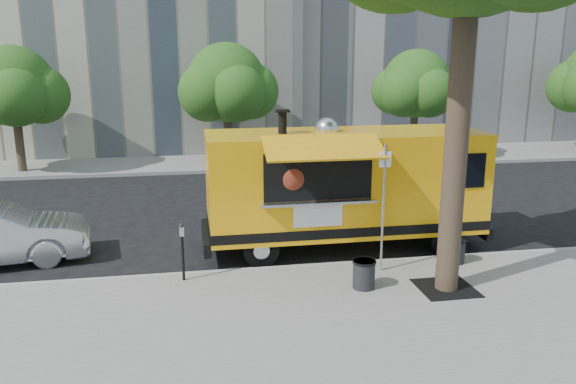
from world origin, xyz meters
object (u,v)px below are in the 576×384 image
Objects in this scene: food_truck at (343,185)px; far_tree_b at (226,83)px; far_tree_a at (13,86)px; far_tree_c at (416,84)px; trash_bin_left at (364,273)px; parking_meter at (182,245)px; sign_post at (383,200)px; trash_bin_right at (455,250)px.

far_tree_b is at bearing 99.98° from food_truck.
far_tree_a is 18.00m from far_tree_c.
parking_meter is at bearing 163.94° from trash_bin_left.
parking_meter is at bearing -155.65° from food_truck.
sign_post reaches higher than trash_bin_right.
far_tree_b is 0.73× the size of food_truck.
trash_bin_right is at bearing 5.17° from sign_post.
far_tree_c is 16.80m from trash_bin_left.
far_tree_c reaches higher than sign_post.
far_tree_a reaches higher than far_tree_c.
trash_bin_left is (-0.70, -0.91, -1.37)m from sign_post.
trash_bin_right is at bearing -108.09° from far_tree_c.
food_truck is 12.79× the size of trash_bin_right.
far_tree_a is at bearing 117.15° from parking_meter.
far_tree_c is (18.00, 0.10, -0.06)m from far_tree_a.
far_tree_a is at bearing 126.32° from trash_bin_left.
far_tree_b reaches higher than trash_bin_right.
far_tree_b is 1.83× the size of sign_post.
parking_meter is 0.18× the size of food_truck.
far_tree_c is at bearing 65.19° from sign_post.
far_tree_a is 16.34m from food_truck.
far_tree_c is 0.69× the size of food_truck.
parking_meter is 4.67m from food_truck.
trash_bin_right is (-4.50, -13.77, -3.25)m from far_tree_c.
trash_bin_left is at bearing -83.05° from far_tree_b.
sign_post is at bearing -80.61° from food_truck.
far_tree_c is at bearing -1.91° from far_tree_b.
far_tree_b is at bearing 100.15° from sign_post.
food_truck reaches higher than sign_post.
far_tree_a reaches higher than trash_bin_right.
food_truck is 12.05× the size of trash_bin_left.
parking_meter is (-11.00, -13.75, -2.74)m from far_tree_c.
parking_meter is at bearing 177.48° from sign_post.
far_tree_a is 4.01× the size of parking_meter.
food_truck reaches higher than parking_meter.
trash_bin_right is (13.50, -13.67, -3.31)m from far_tree_a.
food_truck is at bearing -46.35° from far_tree_a.
parking_meter is 2.14× the size of trash_bin_left.
food_truck is (4.19, 1.92, 0.76)m from parking_meter.
trash_bin_left is at bearing -53.68° from far_tree_a.
far_tree_c is 17.82m from parking_meter.
food_truck is at bearing 139.95° from trash_bin_right.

